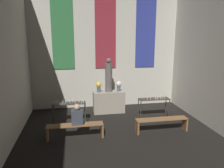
# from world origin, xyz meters

# --- Properties ---
(wall_back) EXTENTS (6.94, 0.16, 5.73)m
(wall_back) POSITION_xyz_m (0.00, 11.96, 2.90)
(wall_back) COLOR beige
(wall_back) RESTS_ON ground_plane
(altar) EXTENTS (1.35, 0.59, 0.93)m
(altar) POSITION_xyz_m (0.00, 11.00, 0.46)
(altar) COLOR gray
(altar) RESTS_ON ground_plane
(statue) EXTENTS (0.30, 0.30, 1.45)m
(statue) POSITION_xyz_m (0.00, 11.00, 1.60)
(statue) COLOR #5B5651
(statue) RESTS_ON altar
(flower_vase_left) EXTENTS (0.24, 0.24, 0.45)m
(flower_vase_left) POSITION_xyz_m (-0.44, 11.00, 1.19)
(flower_vase_left) COLOR #4C5666
(flower_vase_left) RESTS_ON altar
(flower_vase_right) EXTENTS (0.24, 0.24, 0.45)m
(flower_vase_right) POSITION_xyz_m (0.44, 11.00, 1.19)
(flower_vase_right) COLOR #4C5666
(flower_vase_right) RESTS_ON altar
(candle_rack_left) EXTENTS (1.25, 0.39, 1.01)m
(candle_rack_left) POSITION_xyz_m (-1.68, 10.00, 0.69)
(candle_rack_left) COLOR #332D28
(candle_rack_left) RESTS_ON ground_plane
(candle_rack_right) EXTENTS (1.25, 0.39, 1.01)m
(candle_rack_right) POSITION_xyz_m (1.69, 10.00, 0.69)
(candle_rack_right) COLOR #332D28
(candle_rack_right) RESTS_ON ground_plane
(pew_back_left) EXTENTS (1.82, 0.36, 0.48)m
(pew_back_left) POSITION_xyz_m (-1.48, 8.68, 0.34)
(pew_back_left) COLOR brown
(pew_back_left) RESTS_ON ground_plane
(pew_back_right) EXTENTS (1.82, 0.36, 0.48)m
(pew_back_right) POSITION_xyz_m (1.48, 8.68, 0.34)
(pew_back_right) COLOR brown
(pew_back_right) RESTS_ON ground_plane
(person_seated) EXTENTS (0.36, 0.24, 0.69)m
(person_seated) POSITION_xyz_m (-1.41, 8.68, 0.78)
(person_seated) COLOR #383D47
(person_seated) RESTS_ON pew_back_left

